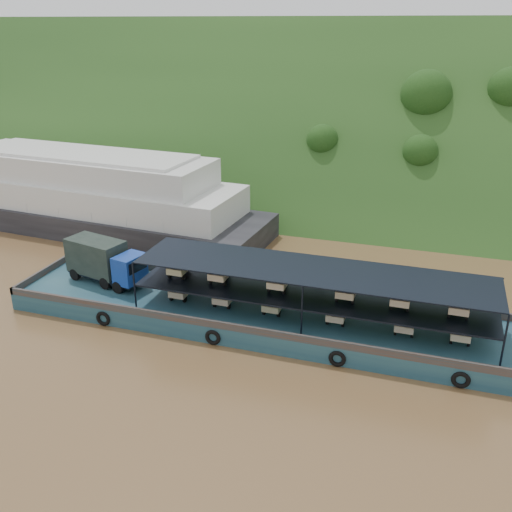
% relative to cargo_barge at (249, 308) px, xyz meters
% --- Properties ---
extents(ground, '(160.00, 160.00, 0.00)m').
position_rel_cargo_barge_xyz_m(ground, '(1.15, 1.11, -1.09)').
color(ground, brown).
rests_on(ground, ground).
extents(hillside, '(140.00, 39.60, 39.60)m').
position_rel_cargo_barge_xyz_m(hillside, '(1.15, 37.11, -1.09)').
color(hillside, '#193513').
rests_on(hillside, ground).
extents(cargo_barge, '(35.00, 7.18, 4.54)m').
position_rel_cargo_barge_xyz_m(cargo_barge, '(0.00, 0.00, 0.00)').
color(cargo_barge, '#15364C').
rests_on(cargo_barge, ground).
extents(passenger_ferry, '(37.90, 11.92, 7.56)m').
position_rel_cargo_barge_xyz_m(passenger_ferry, '(-21.76, 13.83, 2.18)').
color(passenger_ferry, black).
rests_on(passenger_ferry, ground).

